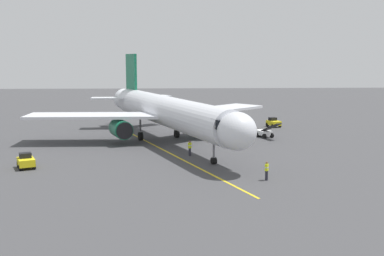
# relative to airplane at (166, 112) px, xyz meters

# --- Properties ---
(ground_plane) EXTENTS (220.00, 220.00, 0.00)m
(ground_plane) POSITION_rel_airplane_xyz_m (0.29, -1.19, -4.00)
(ground_plane) COLOR #424244
(apron_lead_in_line) EXTENTS (14.54, 37.43, 0.01)m
(apron_lead_in_line) POSITION_rel_airplane_xyz_m (-0.10, 6.26, -4.00)
(apron_lead_in_line) COLOR yellow
(apron_lead_in_line) RESTS_ON ground
(airplane) EXTENTS (32.50, 38.79, 11.50)m
(airplane) POSITION_rel_airplane_xyz_m (0.00, 0.00, 0.00)
(airplane) COLOR silver
(airplane) RESTS_ON ground
(ground_crew_marshaller) EXTENTS (0.42, 0.47, 1.71)m
(ground_crew_marshaller) POSITION_rel_airplane_xyz_m (-8.99, 19.50, -3.12)
(ground_crew_marshaller) COLOR #23232D
(ground_crew_marshaller) RESTS_ON ground
(ground_crew_wing_walker) EXTENTS (0.44, 0.32, 1.71)m
(ground_crew_wing_walker) POSITION_rel_airplane_xyz_m (-2.67, 8.65, -3.12)
(ground_crew_wing_walker) COLOR #23232D
(ground_crew_wing_walker) RESTS_ON ground
(belt_loader_near_nose) EXTENTS (3.02, 4.65, 2.32)m
(belt_loader_near_nose) POSITION_rel_airplane_xyz_m (-13.57, -3.15, -3.29)
(belt_loader_near_nose) COLOR white
(belt_loader_near_nose) RESTS_ON ground
(tug_portside) EXTENTS (2.30, 2.71, 1.50)m
(tug_portside) POSITION_rel_airplane_xyz_m (13.81, 13.69, -3.30)
(tug_portside) COLOR yellow
(tug_portside) RESTS_ON ground
(tug_starboard_side) EXTENTS (2.21, 2.67, 1.50)m
(tug_starboard_side) POSITION_rel_airplane_xyz_m (-17.04, -12.73, -3.30)
(tug_starboard_side) COLOR yellow
(tug_starboard_side) RESTS_ON ground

